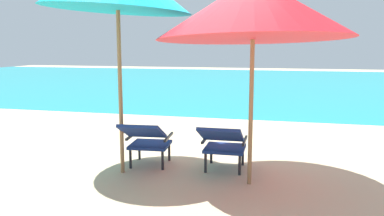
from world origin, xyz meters
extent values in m
plane|color=#CCB78E|center=(0.00, 4.00, 0.00)|extent=(40.00, 40.00, 0.00)
cube|color=teal|center=(0.00, 12.46, 0.00)|extent=(40.00, 18.00, 0.01)
cube|color=navy|center=(-0.50, -0.14, 0.28)|extent=(0.56, 0.54, 0.04)
cube|color=navy|center=(-0.46, -0.50, 0.55)|extent=(0.56, 0.56, 0.27)
cylinder|color=black|center=(-0.73, 0.05, 0.13)|extent=(0.04, 0.04, 0.26)
cylinder|color=black|center=(-0.30, 0.09, 0.13)|extent=(0.04, 0.04, 0.26)
cylinder|color=black|center=(-0.70, -0.37, 0.13)|extent=(0.04, 0.04, 0.26)
cylinder|color=black|center=(-0.26, -0.33, 0.13)|extent=(0.04, 0.04, 0.26)
cube|color=black|center=(-0.76, -0.16, 0.40)|extent=(0.07, 0.50, 0.03)
cube|color=black|center=(-0.24, -0.12, 0.40)|extent=(0.07, 0.50, 0.03)
cube|color=navy|center=(0.53, -0.09, 0.28)|extent=(0.53, 0.51, 0.04)
cube|color=navy|center=(0.54, -0.45, 0.55)|extent=(0.53, 0.52, 0.27)
cylinder|color=black|center=(0.31, 0.12, 0.13)|extent=(0.04, 0.04, 0.26)
cylinder|color=black|center=(0.75, 0.13, 0.13)|extent=(0.04, 0.04, 0.26)
cylinder|color=black|center=(0.32, -0.30, 0.13)|extent=(0.04, 0.04, 0.26)
cylinder|color=black|center=(0.76, -0.29, 0.13)|extent=(0.04, 0.04, 0.26)
cube|color=black|center=(0.27, -0.09, 0.40)|extent=(0.04, 0.50, 0.03)
cube|color=black|center=(0.79, -0.08, 0.40)|extent=(0.04, 0.50, 0.03)
cylinder|color=olive|center=(-0.73, -0.55, 1.04)|extent=(0.05, 0.05, 2.08)
cylinder|color=olive|center=(0.91, -0.58, 0.86)|extent=(0.05, 0.05, 1.73)
cone|color=red|center=(0.91, -0.58, 2.03)|extent=(2.97, 2.98, 0.78)
camera|label=1|loc=(1.29, -4.99, 1.62)|focal=35.98mm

